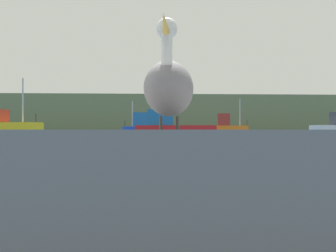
# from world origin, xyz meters

# --- Properties ---
(ground_plane) EXTENTS (260.00, 260.00, 0.00)m
(ground_plane) POSITION_xyz_m (0.00, 0.00, 0.00)
(ground_plane) COLOR navy
(hillside_backdrop) EXTENTS (140.00, 17.99, 6.78)m
(hillside_backdrop) POSITION_xyz_m (0.00, 65.16, 3.39)
(hillside_backdrop) COLOR #6B7A51
(hillside_backdrop) RESTS_ON ground
(pier_dock) EXTENTS (2.97, 2.92, 0.84)m
(pier_dock) POSITION_xyz_m (1.14, -0.97, 0.42)
(pier_dock) COLOR gray
(pier_dock) RESTS_ON ground
(pelican) EXTENTS (0.53, 1.31, 0.88)m
(pelican) POSITION_xyz_m (1.13, -0.99, 1.21)
(pelican) COLOR slate
(pelican) RESTS_ON pier_dock
(fishing_boat_yellow) EXTENTS (7.30, 4.01, 5.23)m
(fishing_boat_yellow) POSITION_xyz_m (-11.88, 28.23, 0.99)
(fishing_boat_yellow) COLOR yellow
(fishing_boat_yellow) RESTS_ON ground
(fishing_boat_orange) EXTENTS (4.95, 2.08, 4.77)m
(fishing_boat_orange) POSITION_xyz_m (10.63, 41.51, 1.04)
(fishing_boat_orange) COLOR orange
(fishing_boat_orange) RESTS_ON ground
(fishing_boat_blue) EXTENTS (5.21, 3.05, 4.25)m
(fishing_boat_blue) POSITION_xyz_m (0.29, 39.63, 1.06)
(fishing_boat_blue) COLOR blue
(fishing_boat_blue) RESTS_ON ground
(fishing_boat_red) EXTENTS (6.76, 2.41, 5.70)m
(fishing_boat_red) POSITION_xyz_m (2.85, 27.04, 0.92)
(fishing_boat_red) COLOR red
(fishing_boat_red) RESTS_ON ground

